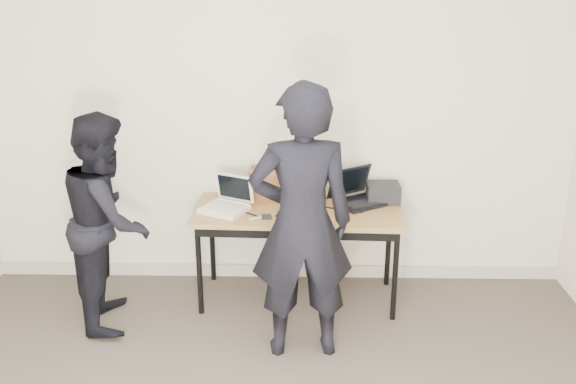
{
  "coord_description": "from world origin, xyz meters",
  "views": [
    {
      "loc": [
        0.18,
        -2.44,
        2.39
      ],
      "look_at": [
        0.1,
        1.6,
        0.95
      ],
      "focal_mm": 40.0,
      "sensor_mm": 36.0,
      "label": 1
    }
  ],
  "objects_px": {
    "laptop_beige": "(227,204)",
    "person_typist": "(302,224)",
    "laptop_center": "(302,204)",
    "laptop_right": "(357,195)",
    "person_observer": "(108,220)",
    "leather_satchel": "(275,183)",
    "equipment_box": "(383,193)",
    "desk": "(298,218)"
  },
  "relations": [
    {
      "from": "desk",
      "to": "leather_satchel",
      "type": "distance_m",
      "value": 0.34
    },
    {
      "from": "laptop_beige",
      "to": "laptop_right",
      "type": "distance_m",
      "value": 0.97
    },
    {
      "from": "leather_satchel",
      "to": "person_typist",
      "type": "height_order",
      "value": "person_typist"
    },
    {
      "from": "laptop_right",
      "to": "equipment_box",
      "type": "height_order",
      "value": "laptop_right"
    },
    {
      "from": "desk",
      "to": "equipment_box",
      "type": "bearing_deg",
      "value": 19.23
    },
    {
      "from": "equipment_box",
      "to": "person_typist",
      "type": "relative_size",
      "value": 0.13
    },
    {
      "from": "laptop_beige",
      "to": "laptop_center",
      "type": "relative_size",
      "value": 1.13
    },
    {
      "from": "laptop_right",
      "to": "equipment_box",
      "type": "distance_m",
      "value": 0.19
    },
    {
      "from": "laptop_right",
      "to": "person_observer",
      "type": "bearing_deg",
      "value": 161.93
    },
    {
      "from": "laptop_beige",
      "to": "person_observer",
      "type": "bearing_deg",
      "value": -134.39
    },
    {
      "from": "leather_satchel",
      "to": "laptop_right",
      "type": "bearing_deg",
      "value": -2.86
    },
    {
      "from": "desk",
      "to": "equipment_box",
      "type": "xyz_separation_m",
      "value": [
        0.63,
        0.19,
        0.13
      ]
    },
    {
      "from": "person_observer",
      "to": "laptop_center",
      "type": "bearing_deg",
      "value": -88.68
    },
    {
      "from": "laptop_beige",
      "to": "person_typist",
      "type": "bearing_deg",
      "value": -24.45
    },
    {
      "from": "leather_satchel",
      "to": "equipment_box",
      "type": "height_order",
      "value": "leather_satchel"
    },
    {
      "from": "laptop_center",
      "to": "laptop_beige",
      "type": "bearing_deg",
      "value": -169.03
    },
    {
      "from": "laptop_right",
      "to": "leather_satchel",
      "type": "height_order",
      "value": "same"
    },
    {
      "from": "laptop_beige",
      "to": "person_typist",
      "type": "relative_size",
      "value": 0.23
    },
    {
      "from": "desk",
      "to": "laptop_right",
      "type": "xyz_separation_m",
      "value": [
        0.44,
        0.17,
        0.12
      ]
    },
    {
      "from": "person_observer",
      "to": "person_typist",
      "type": "bearing_deg",
      "value": -116.4
    },
    {
      "from": "equipment_box",
      "to": "laptop_beige",
      "type": "bearing_deg",
      "value": -169.89
    },
    {
      "from": "leather_satchel",
      "to": "person_typist",
      "type": "distance_m",
      "value": 0.92
    },
    {
      "from": "laptop_right",
      "to": "laptop_center",
      "type": "bearing_deg",
      "value": 171.4
    },
    {
      "from": "desk",
      "to": "leather_satchel",
      "type": "height_order",
      "value": "leather_satchel"
    },
    {
      "from": "person_typist",
      "to": "equipment_box",
      "type": "bearing_deg",
      "value": -131.25
    },
    {
      "from": "laptop_center",
      "to": "person_typist",
      "type": "distance_m",
      "value": 0.66
    },
    {
      "from": "person_typist",
      "to": "laptop_beige",
      "type": "bearing_deg",
      "value": -56.93
    },
    {
      "from": "laptop_beige",
      "to": "desk",
      "type": "bearing_deg",
      "value": 27.7
    },
    {
      "from": "laptop_center",
      "to": "person_typist",
      "type": "xyz_separation_m",
      "value": [
        -0.0,
        -0.65,
        0.12
      ]
    },
    {
      "from": "leather_satchel",
      "to": "person_observer",
      "type": "xyz_separation_m",
      "value": [
        -1.12,
        -0.51,
        -0.1
      ]
    },
    {
      "from": "leather_satchel",
      "to": "equipment_box",
      "type": "distance_m",
      "value": 0.81
    },
    {
      "from": "leather_satchel",
      "to": "person_observer",
      "type": "relative_size",
      "value": 0.25
    },
    {
      "from": "laptop_right",
      "to": "leather_satchel",
      "type": "xyz_separation_m",
      "value": [
        -0.62,
        0.06,
        0.07
      ]
    },
    {
      "from": "laptop_center",
      "to": "laptop_right",
      "type": "bearing_deg",
      "value": 35.65
    },
    {
      "from": "desk",
      "to": "person_typist",
      "type": "relative_size",
      "value": 0.86
    },
    {
      "from": "leather_satchel",
      "to": "person_observer",
      "type": "bearing_deg",
      "value": -152.73
    },
    {
      "from": "person_observer",
      "to": "leather_satchel",
      "type": "bearing_deg",
      "value": -75.52
    },
    {
      "from": "laptop_center",
      "to": "leather_satchel",
      "type": "relative_size",
      "value": 0.96
    },
    {
      "from": "laptop_beige",
      "to": "laptop_center",
      "type": "xyz_separation_m",
      "value": [
        0.54,
        -0.01,
        0.0
      ]
    },
    {
      "from": "desk",
      "to": "laptop_right",
      "type": "distance_m",
      "value": 0.48
    },
    {
      "from": "desk",
      "to": "person_typist",
      "type": "xyz_separation_m",
      "value": [
        0.02,
        -0.67,
        0.23
      ]
    },
    {
      "from": "laptop_beige",
      "to": "person_typist",
      "type": "height_order",
      "value": "person_typist"
    }
  ]
}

